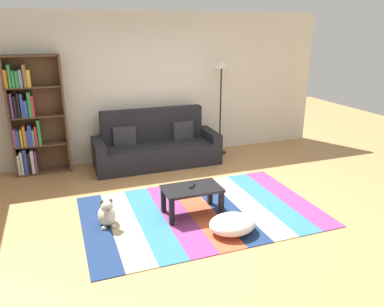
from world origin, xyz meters
name	(u,v)px	position (x,y,z in m)	size (l,w,h in m)	color
ground_plane	(208,208)	(0.00, 0.00, 0.00)	(14.00, 14.00, 0.00)	#B27F4C
back_wall	(157,87)	(0.00, 2.55, 1.35)	(6.80, 0.10, 2.70)	silver
rug	(201,212)	(-0.13, -0.07, 0.01)	(3.17, 2.05, 0.01)	navy
couch	(156,146)	(-0.19, 2.02, 0.34)	(2.26, 0.80, 1.00)	black
bookshelf	(31,119)	(-2.26, 2.30, 0.96)	(0.90, 0.28, 2.00)	brown
coffee_table	(192,192)	(-0.27, -0.09, 0.32)	(0.77, 0.46, 0.39)	black
pouf	(232,224)	(0.03, -0.72, 0.12)	(0.58, 0.47, 0.23)	white
dog	(107,214)	(-1.39, 0.01, 0.16)	(0.22, 0.35, 0.40)	beige
standing_lamp	(221,76)	(1.16, 2.19, 1.53)	(0.32, 0.32, 1.84)	black
tv_remote	(192,186)	(-0.25, -0.05, 0.41)	(0.04, 0.15, 0.02)	black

